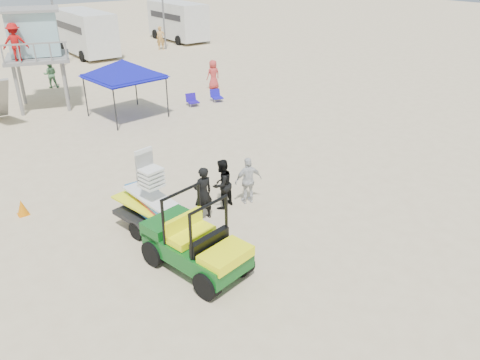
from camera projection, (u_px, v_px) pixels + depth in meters
ground at (296, 273)px, 11.76m from camera, size 140.00×140.00×0.00m
utility_cart at (196, 238)px, 11.49m from camera, size 1.82×2.89×2.04m
surf_trailer at (152, 203)px, 13.19m from camera, size 1.77×2.71×2.22m
man_left at (203, 194)px, 13.82m from camera, size 0.62×0.41×1.69m
man_mid at (222, 184)px, 14.47m from camera, size 0.92×0.81×1.61m
man_right at (248, 180)px, 14.77m from camera, size 0.97×0.59×1.55m
lifeguard_tower at (31, 37)px, 22.79m from camera, size 3.70×3.70×4.73m
canopy_blue at (123, 63)px, 21.74m from camera, size 3.26×3.26×3.18m
cone_near at (22, 207)px, 14.28m from camera, size 0.34×0.34×0.50m
beach_chair_b at (216, 96)px, 25.10m from camera, size 0.66×0.71×0.64m
beach_chair_c at (192, 100)px, 24.38m from camera, size 0.63×0.68×0.64m
rv_mid_right at (85, 31)px, 35.71m from camera, size 2.64×7.00×3.25m
rv_far_right at (178, 19)px, 41.65m from camera, size 2.64×6.60×3.25m
light_pole_left at (53, 6)px, 30.98m from camera, size 0.14×0.14×8.00m
distant_beachgoers at (65, 79)px, 26.12m from camera, size 19.42×13.20×1.85m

